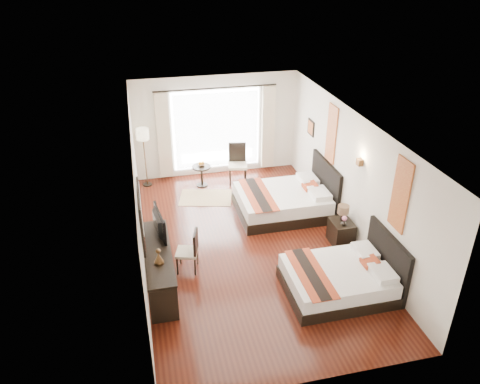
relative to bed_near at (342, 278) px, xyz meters
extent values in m
cube|color=#351009|center=(-1.32, 1.91, -0.29)|extent=(4.50, 7.50, 0.01)
cube|color=white|center=(-1.32, 1.91, 2.50)|extent=(4.50, 7.50, 0.02)
cube|color=silver|center=(0.93, 1.91, 1.11)|extent=(0.01, 7.50, 2.80)
cube|color=silver|center=(-3.56, 1.91, 1.11)|extent=(0.01, 7.50, 2.80)
cube|color=silver|center=(-1.32, 5.65, 1.11)|extent=(4.50, 0.01, 2.80)
cube|color=silver|center=(-1.32, -1.84, 1.11)|extent=(4.50, 0.01, 2.80)
cube|color=white|center=(-1.32, 5.64, 1.01)|extent=(2.40, 0.02, 2.20)
cube|color=white|center=(-1.32, 5.58, 1.01)|extent=(2.30, 0.02, 2.10)
cube|color=beige|center=(-2.77, 5.54, 0.99)|extent=(0.35, 0.14, 2.35)
cube|color=beige|center=(0.13, 5.54, 0.99)|extent=(0.35, 0.14, 2.35)
cube|color=maroon|center=(0.91, 0.00, 1.66)|extent=(0.03, 0.50, 1.35)
cube|color=maroon|center=(0.91, 3.04, 1.66)|extent=(0.03, 0.50, 1.35)
cube|color=#4F351C|center=(0.87, 1.50, 1.63)|extent=(0.10, 0.14, 0.14)
cube|color=black|center=(-3.54, 1.00, 1.26)|extent=(0.04, 1.25, 0.95)
cube|color=white|center=(-3.51, 1.00, 1.26)|extent=(0.01, 1.12, 0.82)
cube|color=black|center=(-0.10, 0.00, -0.17)|extent=(1.90, 1.48, 0.23)
cube|color=white|center=(-0.10, 0.00, 0.08)|extent=(1.84, 1.44, 0.28)
cube|color=black|center=(0.88, 0.00, 0.27)|extent=(0.08, 1.48, 1.11)
cube|color=#A13E1A|center=(-0.64, 0.00, 0.23)|extent=(0.51, 1.54, 0.02)
cube|color=black|center=(-0.22, 3.04, -0.16)|extent=(2.12, 1.66, 0.26)
cube|color=white|center=(-0.22, 3.04, 0.12)|extent=(2.06, 1.62, 0.31)
cube|color=black|center=(0.88, 3.04, 0.33)|extent=(0.08, 1.66, 1.24)
cube|color=#A13E1A|center=(-0.81, 3.04, 0.29)|extent=(0.57, 1.72, 0.02)
cube|color=black|center=(0.65, 1.50, -0.02)|extent=(0.45, 0.55, 0.53)
cylinder|color=black|center=(0.68, 1.58, 0.31)|extent=(0.10, 0.10, 0.20)
cylinder|color=#453121|center=(0.68, 1.58, 0.51)|extent=(0.24, 0.24, 0.18)
imported|color=black|center=(0.62, 1.36, 0.27)|extent=(0.14, 0.14, 0.12)
cube|color=black|center=(-3.31, 1.00, 0.09)|extent=(0.50, 2.20, 0.76)
imported|color=black|center=(-3.29, 1.55, 0.72)|extent=(0.23, 0.90, 0.52)
cube|color=beige|center=(-2.73, 1.31, 0.13)|extent=(0.52, 0.52, 0.06)
cube|color=black|center=(-2.56, 1.26, 0.38)|extent=(0.15, 0.39, 0.46)
cylinder|color=black|center=(-3.32, 5.29, -0.27)|extent=(0.24, 0.24, 0.03)
cylinder|color=#4F351C|center=(-3.32, 5.29, 0.42)|extent=(0.03, 0.03, 1.37)
cylinder|color=beige|center=(-3.32, 5.29, 1.19)|extent=(0.33, 0.33, 0.28)
cylinder|color=black|center=(-1.87, 4.92, 0.00)|extent=(0.50, 0.50, 0.57)
imported|color=#473219|center=(-1.86, 4.96, 0.31)|extent=(0.22, 0.22, 0.05)
cube|color=beige|center=(-0.88, 4.91, 0.21)|extent=(0.58, 0.58, 0.07)
cube|color=black|center=(-0.84, 5.13, 0.51)|extent=(0.47, 0.14, 0.55)
cube|color=tan|center=(-1.89, 4.21, -0.28)|extent=(1.50, 1.19, 0.01)
camera|label=1|loc=(-3.44, -6.34, 5.53)|focal=35.00mm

